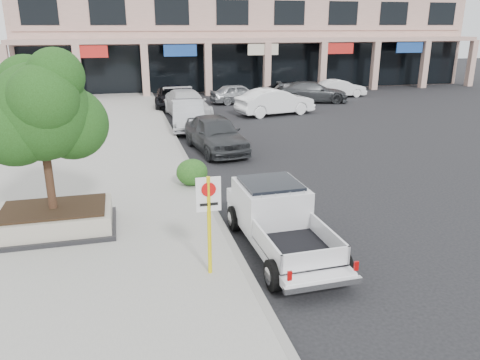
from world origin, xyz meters
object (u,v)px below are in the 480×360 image
Objects in this scene: curb_car_a at (216,133)px; lot_car_f at (340,88)px; no_parking_sign at (209,212)px; lot_car_a at (238,94)px; planter at (55,220)px; lot_car_e at (293,91)px; curb_car_b at (188,115)px; pickup_truck at (282,223)px; lot_car_c at (312,92)px; curb_car_d at (174,97)px; curb_car_c at (187,104)px; lot_car_b at (275,102)px; lot_car_d at (290,91)px; planter_tree at (47,111)px.

curb_car_a is 1.16× the size of lot_car_f.
lot_car_a is at bearing 74.39° from no_parking_sign.
planter is 0.66× the size of curb_car_a.
curb_car_b is at bearing 108.80° from lot_car_e.
planter is at bearing 155.56° from pickup_truck.
lot_car_e reaches higher than planter.
lot_car_c is (10.35, 7.17, -0.03)m from curb_car_b.
curb_car_c is at bearing -77.57° from curb_car_d.
curb_car_b is 6.73m from lot_car_b.
no_parking_sign is at bearing -101.60° from curb_car_c.
no_parking_sign is at bearing 146.04° from lot_car_b.
lot_car_b is at bearing -173.97° from lot_car_a.
planter is 0.67× the size of lot_car_d.
lot_car_a is 0.83× the size of lot_car_b.
lot_car_a is 5.54m from lot_car_c.
planter_tree is 0.76× the size of lot_car_c.
no_parking_sign reaches higher than curb_car_a.
curb_car_c reaches higher than curb_car_d.
lot_car_b is at bearing -29.65° from curb_car_d.
pickup_truck is at bearing 149.80° from lot_car_f.
lot_car_f is (4.27, 0.25, 0.02)m from lot_car_d.
planter_tree reaches higher than lot_car_d.
curb_car_d is 9.29m from lot_car_d.
lot_car_e is at bearing 65.52° from no_parking_sign.
curb_car_b is at bearing -83.42° from curb_car_d.
lot_car_c is (15.78, 19.91, -2.65)m from planter_tree.
curb_car_a is at bearing 135.96° from lot_car_f.
curb_car_d is 13.56m from lot_car_f.
curb_car_b is at bearing 89.02° from pickup_truck.
no_parking_sign is at bearing -44.28° from planter_tree.
planter is 19.68m from lot_car_b.
lot_car_c is 1.53m from lot_car_e.
lot_car_f is (7.48, 6.13, -0.15)m from lot_car_b.
curb_car_b is 3.67m from curb_car_c.
curb_car_d is 1.28× the size of lot_car_f.
planter_tree is at bearing 132.40° from lot_car_b.
planter is 0.60× the size of curb_car_d.
planter is at bearing -134.97° from curb_car_a.
planter is 25.73m from lot_car_e.
curb_car_b is 1.15× the size of lot_car_f.
curb_car_d is 1.28× the size of lot_car_a.
lot_car_e is at bearing -42.94° from lot_car_b.
lot_car_c is (10.29, -0.27, 0.02)m from curb_car_d.
curb_car_d is 9.17m from lot_car_e.
lot_car_e is at bearing 55.02° from planter_tree.
lot_car_b is at bearing 128.41° from lot_car_d.
planter_tree is at bearing -134.91° from curb_car_a.
curb_car_a is at bearing 133.98° from lot_car_b.
pickup_truck is 1.05× the size of lot_car_d.
lot_car_b is 1.21× the size of lot_car_f.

